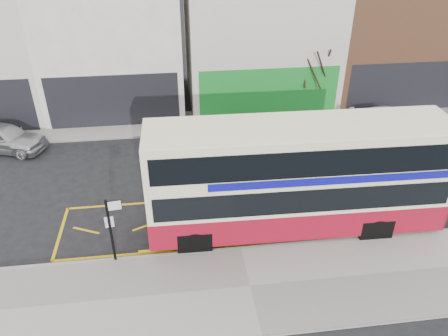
{
  "coord_description": "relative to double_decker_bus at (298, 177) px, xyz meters",
  "views": [
    {
      "loc": [
        -2.23,
        -12.69,
        11.29
      ],
      "look_at": [
        -0.35,
        2.0,
        2.27
      ],
      "focal_mm": 35.0,
      "sensor_mm": 36.0,
      "label": 1
    }
  ],
  "objects": [
    {
      "name": "ground",
      "position": [
        -2.34,
        -0.81,
        -2.39
      ],
      "size": [
        120.0,
        120.0,
        0.0
      ],
      "primitive_type": "plane",
      "color": "black",
      "rests_on": "ground"
    },
    {
      "name": "pavement",
      "position": [
        -2.34,
        -3.11,
        -2.31
      ],
      "size": [
        40.0,
        4.0,
        0.15
      ],
      "primitive_type": "cube",
      "color": "gray",
      "rests_on": "ground"
    },
    {
      "name": "kerb",
      "position": [
        -2.34,
        -1.18,
        -2.31
      ],
      "size": [
        40.0,
        0.15,
        0.15
      ],
      "primitive_type": "cube",
      "color": "gray",
      "rests_on": "ground"
    },
    {
      "name": "far_pavement",
      "position": [
        -2.34,
        10.19,
        -2.31
      ],
      "size": [
        50.0,
        3.0,
        0.15
      ],
      "primitive_type": "cube",
      "color": "gray",
      "rests_on": "ground"
    },
    {
      "name": "road_markings",
      "position": [
        -2.34,
        0.79,
        -2.38
      ],
      "size": [
        14.0,
        3.4,
        0.01
      ],
      "primitive_type": null,
      "color": "gold",
      "rests_on": "ground"
    },
    {
      "name": "terrace_left",
      "position": [
        -7.84,
        14.18,
        2.94
      ],
      "size": [
        8.0,
        8.01,
        11.8
      ],
      "color": "white",
      "rests_on": "ground"
    },
    {
      "name": "terrace_green_shop",
      "position": [
        1.16,
        14.18,
        2.69
      ],
      "size": [
        9.0,
        8.01,
        11.3
      ],
      "color": "beige",
      "rests_on": "ground"
    },
    {
      "name": "terrace_right",
      "position": [
        10.16,
        14.18,
        2.19
      ],
      "size": [
        9.0,
        8.01,
        10.3
      ],
      "color": "#965C3C",
      "rests_on": "ground"
    },
    {
      "name": "double_decker_bus",
      "position": [
        0.0,
        0.0,
        0.0
      ],
      "size": [
        11.41,
        2.85,
        4.54
      ],
      "rotation": [
        0.0,
        0.0,
        -0.02
      ],
      "color": "#F7EFBC",
      "rests_on": "ground"
    },
    {
      "name": "bus_stop_post",
      "position": [
        -6.94,
        -1.2,
        -0.62
      ],
      "size": [
        0.66,
        0.13,
        2.65
      ],
      "rotation": [
        0.0,
        0.0,
        0.11
      ],
      "color": "black",
      "rests_on": "pavement"
    },
    {
      "name": "car_silver",
      "position": [
        -13.47,
        8.21,
        -1.64
      ],
      "size": [
        4.73,
        3.13,
        1.5
      ],
      "primitive_type": "imported",
      "rotation": [
        0.0,
        0.0,
        1.23
      ],
      "color": "#B3B3B8",
      "rests_on": "ground"
    },
    {
      "name": "car_grey",
      "position": [
        -1.3,
        7.43,
        -1.69
      ],
      "size": [
        4.36,
        1.95,
        1.39
      ],
      "primitive_type": "imported",
      "rotation": [
        0.0,
        0.0,
        1.69
      ],
      "color": "#494D51",
      "rests_on": "ground"
    },
    {
      "name": "car_white",
      "position": [
        7.79,
        8.06,
        -1.75
      ],
      "size": [
        4.48,
        2.04,
        1.27
      ],
      "primitive_type": "imported",
      "rotation": [
        0.0,
        0.0,
        1.63
      ],
      "color": "silver",
      "rests_on": "ground"
    },
    {
      "name": "street_tree_right",
      "position": [
        3.88,
        10.62,
        1.29
      ],
      "size": [
        2.5,
        2.5,
        5.4
      ],
      "color": "#321E16",
      "rests_on": "ground"
    }
  ]
}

